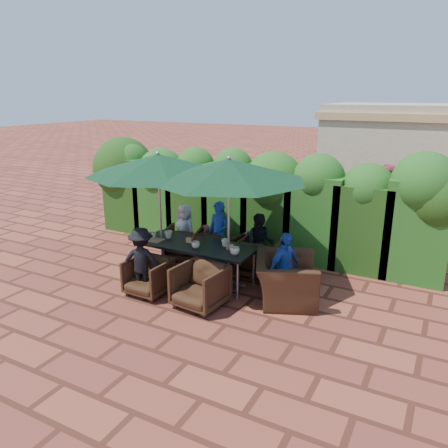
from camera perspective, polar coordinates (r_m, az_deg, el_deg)
The scene contains 32 objects.
ground at distance 8.38m, azimuth -3.02°, elevation -7.93°, with size 80.00×80.00×0.00m, color brown.
dining_table at distance 8.31m, azimuth -3.59°, elevation -3.12°, with size 2.28×0.90×0.75m.
umbrella_left at distance 8.32m, azimuth -8.60°, elevation 7.71°, with size 2.70×2.70×2.46m.
umbrella_right at distance 7.62m, azimuth 0.64°, elevation 7.06°, with size 2.78×2.78×2.46m.
chair_far_left at distance 9.56m, azimuth -5.26°, elevation -2.25°, with size 0.77×0.72×0.79m, color black.
chair_far_mid at distance 9.22m, azimuth -0.10°, elevation -2.91°, with size 0.76×0.71×0.79m, color black.
chair_far_right at distance 8.69m, azimuth 4.71°, elevation -4.11°, with size 0.80×0.74×0.82m, color black.
chair_near_left at distance 8.00m, azimuth -9.87°, elevation -6.57°, with size 0.71×0.66×0.73m, color black.
chair_near_right at distance 7.43m, azimuth -3.16°, elevation -7.87°, with size 0.78×0.73×0.81m, color black.
chair_end_right at distance 7.67m, azimuth 8.12°, elevation -6.27°, with size 1.19×0.77×1.04m, color black.
adult_far_left at distance 9.64m, azimuth -5.07°, elevation -0.85°, with size 0.58×0.35×1.18m, color silver.
adult_far_mid at distance 9.09m, azimuth -0.69°, elevation -1.27°, with size 0.49×0.40×1.37m, color #1D45A0.
adult_far_right at distance 8.79m, azimuth 4.73°, elevation -2.51°, with size 0.58×0.35×1.21m, color black.
adult_near_left at distance 7.98m, azimuth -10.71°, elevation -4.73°, with size 0.79×0.36×1.23m, color black.
adult_end_right at distance 7.54m, azimuth 7.85°, elevation -5.73°, with size 0.74×0.37×1.26m, color #1D45A0.
child_left at distance 9.47m, azimuth -2.36°, elevation -2.42°, with size 0.28×0.23×0.78m, color #C84664.
child_right at distance 9.11m, azimuth 3.09°, elevation -3.25°, with size 0.28×0.22×0.77m, color #7A489D.
pedestrian_a at distance 11.14m, azimuth 15.94°, elevation 2.36°, with size 1.59×0.57×1.70m, color #28934A.
pedestrian_b at distance 11.44m, azimuth 20.14°, elevation 2.75°, with size 0.89×0.55×1.86m, color #C84664.
pedestrian_c at distance 11.11m, azimuth 25.90°, elevation 1.54°, with size 1.15×0.53×1.80m, color gray.
cup_a at distance 8.68m, azimuth -9.37°, elevation -1.48°, with size 0.16×0.16×0.13m, color beige.
cup_b at distance 8.66m, azimuth -7.26°, elevation -1.37°, with size 0.15×0.15×0.15m, color beige.
cup_c at distance 8.07m, azimuth -3.73°, elevation -2.72°, with size 0.15×0.15×0.12m, color beige.
cup_d at distance 8.14m, azimuth 0.14°, elevation -2.45°, with size 0.14×0.14×0.14m, color beige.
cup_e at distance 7.73m, azimuth 1.42°, elevation -3.52°, with size 0.17×0.17×0.14m, color beige.
ketchup_bottle at distance 8.36m, azimuth -3.78°, elevation -1.84°, with size 0.04×0.04×0.17m, color #B20C0A.
sauce_bottle at distance 8.32m, azimuth -3.98°, elevation -1.93°, with size 0.04×0.04×0.17m, color #4C230C.
serving_tray at distance 8.58m, azimuth -9.10°, elevation -2.07°, with size 0.35×0.25×0.02m, color #A67D50.
number_block_left at distance 8.36m, azimuth -4.54°, elevation -2.11°, with size 0.12×0.06×0.10m, color tan.
number_block_right at distance 7.98m, azimuth 0.78°, elevation -2.99°, with size 0.12×0.06×0.10m, color tan.
hedge_wall at distance 9.93m, azimuth 3.56°, elevation 4.06°, with size 9.10×1.60×2.48m.
building at distance 13.64m, azimuth 26.03°, elevation 7.11°, with size 6.20×3.08×3.20m.
Camera 1 is at (3.96, -6.51, 3.50)m, focal length 35.00 mm.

